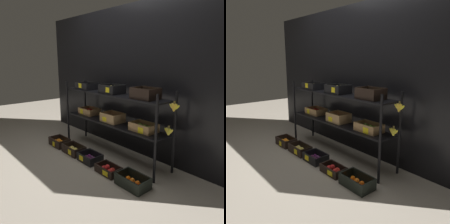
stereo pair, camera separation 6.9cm
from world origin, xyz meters
TOP-DOWN VIEW (x-y plane):
  - ground_plane at (0.00, 0.00)m, footprint 10.00×10.00m
  - storefront_wall at (0.00, 0.38)m, footprint 4.29×0.12m
  - display_rack at (0.01, 0.01)m, footprint 2.02×0.40m
  - crate_ground_orange at (-0.84, -0.43)m, footprint 0.36×0.23m
  - crate_ground_apple_gold at (-0.41, -0.42)m, footprint 0.38×0.22m
  - crate_ground_plum at (-0.01, -0.40)m, footprint 0.33×0.24m
  - crate_ground_apple_red at (0.42, -0.43)m, footprint 0.33×0.21m
  - crate_ground_tangerine at (0.83, -0.42)m, footprint 0.38×0.23m

SIDE VIEW (x-z plane):
  - ground_plane at x=0.00m, z-range 0.00..0.00m
  - crate_ground_apple_red at x=0.42m, z-range -0.01..0.09m
  - crate_ground_plum at x=-0.01m, z-range -0.02..0.10m
  - crate_ground_tangerine at x=0.83m, z-range -0.02..0.12m
  - crate_ground_apple_gold at x=-0.41m, z-range -0.02..0.11m
  - crate_ground_orange at x=-0.84m, z-range -0.02..0.12m
  - display_rack at x=0.01m, z-range 0.19..1.26m
  - storefront_wall at x=0.00m, z-range 0.00..2.17m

